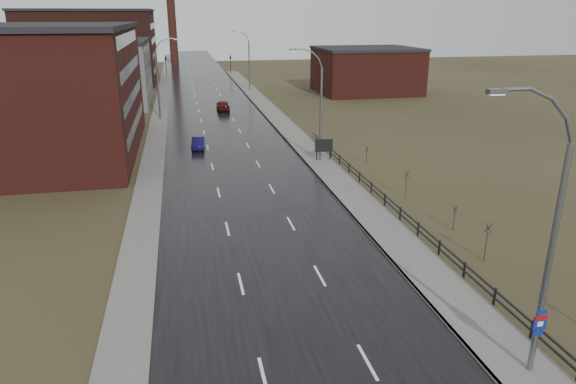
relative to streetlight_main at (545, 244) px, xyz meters
name	(u,v)px	position (x,y,z in m)	size (l,w,h in m)	color
road	(217,120)	(-8.47, 58.00, -6.03)	(14.00, 300.00, 0.06)	black
sidewalk_right	(321,163)	(0.13, 33.00, -5.97)	(3.20, 180.00, 0.18)	#595651
curb_right	(306,164)	(-1.39, 33.00, -5.97)	(0.16, 180.00, 0.18)	slate
sidewalk_left	(159,122)	(-16.67, 58.00, -6.00)	(2.40, 260.00, 0.12)	#595651
warehouse_near	(24,92)	(-29.46, 43.00, 0.70)	(22.44, 28.56, 13.50)	#471914
warehouse_mid	(99,73)	(-26.46, 76.00, -0.80)	(16.32, 20.40, 10.50)	slate
warehouse_far	(92,47)	(-31.47, 106.00, 1.70)	(26.52, 24.48, 15.50)	#331611
building_right	(366,70)	(21.83, 80.00, -1.80)	(18.36, 16.32, 8.50)	#471914
smokestack	(171,10)	(-14.47, 148.00, 9.44)	(2.70, 2.70, 30.70)	#331611
streetlight_main	(545,244)	(0.00, 0.00, 0.00)	(3.91, 0.29, 12.11)	slate
streetlight_right_mid	(318,105)	(0.03, 34.00, -0.22)	(3.36, 0.28, 11.35)	slate
streetlight_left	(159,79)	(-16.17, 60.00, -0.22)	(3.36, 0.28, 11.35)	slate
streetlight_right_far	(248,60)	(0.03, 88.00, -0.22)	(3.36, 0.28, 11.35)	slate
guardrail	(404,215)	(1.83, 16.32, -5.35)	(0.10, 53.05, 1.10)	black
shrub_c	(487,240)	(4.32, 9.91, -4.70)	(0.60, 0.64, 2.55)	#382D23
shrub_d	(454,217)	(4.82, 14.64, -5.05)	(0.46, 0.48, 1.90)	#382D23
shrub_e	(406,183)	(4.23, 21.47, -4.74)	(0.59, 0.62, 2.49)	#382D23
shrub_f	(367,155)	(4.62, 31.86, -5.07)	(0.45, 0.47, 1.87)	#382D23
billboard	(324,146)	(0.63, 33.73, -4.44)	(1.88, 0.17, 2.38)	black
traffic_light_left	(165,56)	(-16.47, 118.00, -1.46)	(0.58, 2.73, 5.30)	black
traffic_light_right	(230,55)	(-0.47, 118.00, -1.46)	(0.58, 2.73, 5.30)	black
car_near	(198,144)	(-11.81, 41.59, -5.41)	(1.36, 3.91, 1.29)	#0C0B37
car_far	(223,106)	(-6.96, 65.59, -5.24)	(1.93, 4.79, 1.63)	#460C0B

